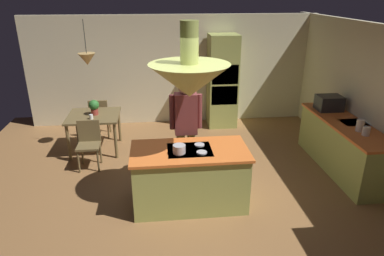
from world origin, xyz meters
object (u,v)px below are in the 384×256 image
(canister_flour, at_px, (366,131))
(oven_tower, at_px, (222,81))
(dining_table, at_px, (94,120))
(chair_by_back_wall, at_px, (100,115))
(cup_on_table, at_px, (91,117))
(potted_plant_on_table, at_px, (94,106))
(chair_facing_island, at_px, (89,141))
(canister_sugar, at_px, (360,125))
(cooking_pot_on_cooktop, at_px, (179,149))
(microwave_on_counter, at_px, (329,103))
(kitchen_island, at_px, (190,177))
(person_at_island, at_px, (186,124))

(canister_flour, bearing_deg, oven_tower, 119.98)
(dining_table, distance_m, canister_flour, 4.92)
(chair_by_back_wall, relative_size, cup_on_table, 9.67)
(canister_flour, bearing_deg, chair_by_back_wall, 150.50)
(oven_tower, relative_size, potted_plant_on_table, 7.15)
(chair_facing_island, bearing_deg, potted_plant_on_table, 87.77)
(canister_flour, distance_m, canister_sugar, 0.18)
(dining_table, relative_size, canister_sugar, 5.03)
(dining_table, height_order, chair_by_back_wall, chair_by_back_wall)
(cooking_pot_on_cooktop, bearing_deg, cup_on_table, 127.71)
(cup_on_table, distance_m, canister_sugar, 4.77)
(canister_flour, height_order, canister_sugar, canister_sugar)
(canister_sugar, bearing_deg, chair_by_back_wall, 152.25)
(chair_by_back_wall, relative_size, canister_sugar, 4.37)
(potted_plant_on_table, xyz_separation_m, microwave_on_counter, (4.51, -0.63, 0.12))
(chair_facing_island, bearing_deg, cooking_pot_on_cooktop, -44.89)
(cup_on_table, bearing_deg, potted_plant_on_table, 83.69)
(potted_plant_on_table, height_order, microwave_on_counter, microwave_on_counter)
(kitchen_island, distance_m, microwave_on_counter, 3.26)
(dining_table, distance_m, microwave_on_counter, 4.60)
(kitchen_island, distance_m, canister_flour, 2.90)
(potted_plant_on_table, bearing_deg, kitchen_island, -51.72)
(canister_sugar, bearing_deg, canister_flour, -90.00)
(dining_table, xyz_separation_m, cooking_pot_on_cooktop, (1.54, -2.23, 0.33))
(canister_flour, bearing_deg, chair_facing_island, 165.46)
(kitchen_island, bearing_deg, chair_facing_island, 140.44)
(person_at_island, relative_size, microwave_on_counter, 3.84)
(dining_table, relative_size, potted_plant_on_table, 3.33)
(oven_tower, height_order, canister_sugar, oven_tower)
(chair_facing_island, bearing_deg, oven_tower, 33.30)
(chair_facing_island, xyz_separation_m, cooking_pot_on_cooktop, (1.54, -1.53, 0.48))
(microwave_on_counter, xyz_separation_m, cooking_pot_on_cooktop, (-3.00, -1.62, -0.06))
(oven_tower, height_order, cooking_pot_on_cooktop, oven_tower)
(dining_table, height_order, cup_on_table, cup_on_table)
(microwave_on_counter, bearing_deg, canister_flour, -90.00)
(oven_tower, bearing_deg, chair_facing_island, -146.70)
(person_at_island, xyz_separation_m, chair_by_back_wall, (-1.71, 2.08, -0.52))
(dining_table, xyz_separation_m, microwave_on_counter, (4.54, -0.61, 0.39))
(oven_tower, relative_size, cooking_pot_on_cooktop, 11.92)
(dining_table, bearing_deg, cup_on_table, -90.14)
(person_at_island, xyz_separation_m, microwave_on_counter, (2.83, 0.77, 0.02))
(chair_by_back_wall, bearing_deg, canister_flour, 150.50)
(cup_on_table, height_order, microwave_on_counter, microwave_on_counter)
(canister_sugar, bearing_deg, person_at_island, 173.70)
(canister_flour, xyz_separation_m, canister_sugar, (0.00, 0.18, 0.03))
(cooking_pot_on_cooktop, bearing_deg, chair_facing_island, 135.11)
(canister_flour, bearing_deg, kitchen_island, -175.44)
(dining_table, relative_size, microwave_on_counter, 2.17)
(oven_tower, height_order, canister_flour, oven_tower)
(kitchen_island, distance_m, person_at_island, 0.91)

